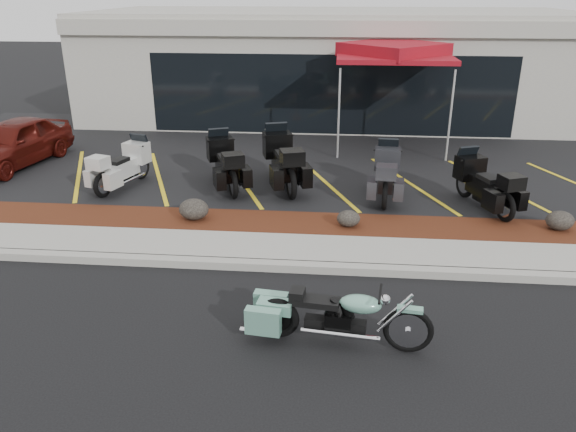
# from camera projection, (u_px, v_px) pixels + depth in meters

# --- Properties ---
(ground) EXTENTS (90.00, 90.00, 0.00)m
(ground) POSITION_uv_depth(u_px,v_px,m) (313.00, 296.00, 9.42)
(ground) COLOR black
(ground) RESTS_ON ground
(curb) EXTENTS (24.00, 0.25, 0.15)m
(curb) POSITION_uv_depth(u_px,v_px,m) (316.00, 267.00, 10.22)
(curb) COLOR gray
(curb) RESTS_ON ground
(sidewalk) EXTENTS (24.00, 1.20, 0.15)m
(sidewalk) POSITION_uv_depth(u_px,v_px,m) (318.00, 251.00, 10.87)
(sidewalk) COLOR gray
(sidewalk) RESTS_ON ground
(mulch_bed) EXTENTS (24.00, 1.20, 0.16)m
(mulch_bed) POSITION_uv_depth(u_px,v_px,m) (320.00, 226.00, 11.97)
(mulch_bed) COLOR #38160C
(mulch_bed) RESTS_ON ground
(upper_lot) EXTENTS (26.00, 9.60, 0.15)m
(upper_lot) POSITION_uv_depth(u_px,v_px,m) (327.00, 156.00, 16.95)
(upper_lot) COLOR black
(upper_lot) RESTS_ON ground
(dealership_building) EXTENTS (18.00, 8.16, 4.00)m
(dealership_building) POSITION_uv_depth(u_px,v_px,m) (333.00, 64.00, 22.00)
(dealership_building) COLOR #9E9A8F
(dealership_building) RESTS_ON ground
(boulder_left) EXTENTS (0.64, 0.54, 0.46)m
(boulder_left) POSITION_uv_depth(u_px,v_px,m) (194.00, 209.00, 12.05)
(boulder_left) COLOR black
(boulder_left) RESTS_ON mulch_bed
(boulder_mid) EXTENTS (0.49, 0.41, 0.34)m
(boulder_mid) POSITION_uv_depth(u_px,v_px,m) (348.00, 218.00, 11.71)
(boulder_mid) COLOR black
(boulder_mid) RESTS_ON mulch_bed
(boulder_right) EXTENTS (0.56, 0.47, 0.40)m
(boulder_right) POSITION_uv_depth(u_px,v_px,m) (560.00, 221.00, 11.54)
(boulder_right) COLOR black
(boulder_right) RESTS_ON mulch_bed
(hero_cruiser) EXTENTS (2.71, 0.98, 0.93)m
(hero_cruiser) POSITION_uv_depth(u_px,v_px,m) (409.00, 324.00, 7.81)
(hero_cruiser) COLOR #669E89
(hero_cruiser) RESTS_ON ground
(touring_white) EXTENTS (1.37, 2.22, 1.21)m
(touring_white) POSITION_uv_depth(u_px,v_px,m) (140.00, 157.00, 14.48)
(touring_white) COLOR silver
(touring_white) RESTS_ON upper_lot
(touring_black_front) EXTENTS (1.68, 2.45, 1.33)m
(touring_black_front) POSITION_uv_depth(u_px,v_px,m) (219.00, 153.00, 14.57)
(touring_black_front) COLOR black
(touring_black_front) RESTS_ON upper_lot
(touring_black_mid) EXTENTS (1.65, 2.66, 1.45)m
(touring_black_mid) POSITION_uv_depth(u_px,v_px,m) (276.00, 149.00, 14.66)
(touring_black_mid) COLOR black
(touring_black_mid) RESTS_ON upper_lot
(touring_grey) EXTENTS (1.02, 2.22, 1.26)m
(touring_grey) POSITION_uv_depth(u_px,v_px,m) (387.00, 163.00, 13.87)
(touring_grey) COLOR #2A2B2F
(touring_grey) RESTS_ON upper_lot
(touring_black_rear) EXTENTS (1.54, 2.31, 1.25)m
(touring_black_rear) POSITION_uv_depth(u_px,v_px,m) (466.00, 172.00, 13.20)
(touring_black_rear) COLOR black
(touring_black_rear) RESTS_ON upper_lot
(parked_car) EXTENTS (2.17, 4.04, 1.31)m
(parked_car) POSITION_uv_depth(u_px,v_px,m) (13.00, 143.00, 15.59)
(parked_car) COLOR #490F0A
(parked_car) RESTS_ON upper_lot
(traffic_cone) EXTENTS (0.33, 0.33, 0.49)m
(traffic_cone) POSITION_uv_depth(u_px,v_px,m) (285.00, 145.00, 16.93)
(traffic_cone) COLOR #D26307
(traffic_cone) RESTS_ON upper_lot
(popup_canopy) EXTENTS (3.48, 3.48, 3.13)m
(popup_canopy) POSITION_uv_depth(u_px,v_px,m) (393.00, 53.00, 16.77)
(popup_canopy) COLOR silver
(popup_canopy) RESTS_ON upper_lot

